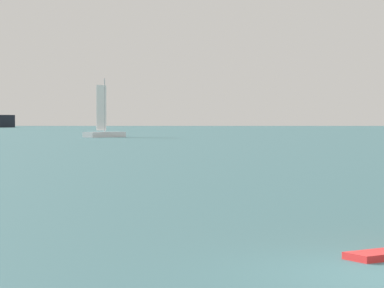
{
  "coord_description": "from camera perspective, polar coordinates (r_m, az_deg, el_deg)",
  "views": [
    {
      "loc": [
        -5.55,
        -11.68,
        2.23
      ],
      "look_at": [
        -1.64,
        8.87,
        1.74
      ],
      "focal_mm": 80.11,
      "sensor_mm": 36.0,
      "label": 1
    }
  ],
  "objects": [
    {
      "name": "small_sailboat",
      "position": [
        144.45,
        -5.86,
        0.79
      ],
      "size": [
        7.68,
        7.45,
        9.92
      ],
      "rotation": [
        0.0,
        0.0,
        0.76
      ],
      "color": "white",
      "rests_on": "ground_plane"
    },
    {
      "name": "distant_headland",
      "position": [
        1227.15,
        -2.68,
        2.16
      ],
      "size": [
        1040.67,
        417.89,
        39.81
      ],
      "primitive_type": "cube",
      "rotation": [
        0.0,
        0.0,
        0.15
      ],
      "color": "#60665B",
      "rests_on": "ground_plane"
    }
  ]
}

